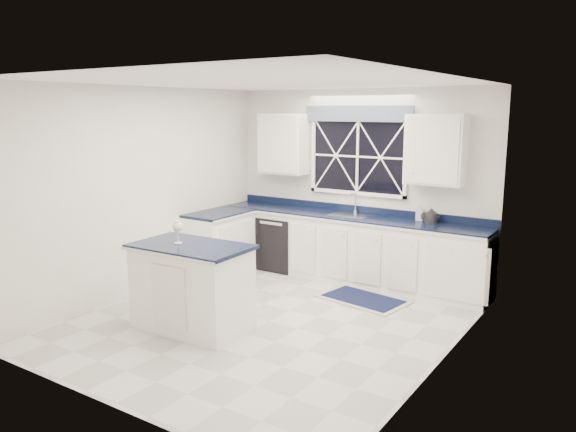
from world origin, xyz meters
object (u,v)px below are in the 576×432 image
Objects in this scene: faucet at (355,202)px; kettle at (431,216)px; island at (192,287)px; wine_glass at (178,228)px; soap_bottle at (420,213)px; dishwasher at (283,242)px.

faucet reaches higher than kettle.
island is 0.67m from wine_glass.
island is 3.24m from soap_bottle.
island is 5.16× the size of wine_glass.
faucet is 1.43× the size of soap_bottle.
wine_glass is at bearing -173.31° from island.
island reaches higher than dishwasher.
island is at bearing -119.45° from soap_bottle.
faucet is 2.89m from wine_glass.
wine_glass reaches higher than soap_bottle.
island is 3.26m from kettle.
wine_glass is at bearing -121.69° from soap_bottle.
faucet reaches higher than dishwasher.
kettle is at bearing -3.64° from faucet.
faucet is at bearing 75.83° from island.
faucet is 1.19× the size of wine_glass.
island is at bearing -119.53° from kettle.
faucet is 0.97m from soap_bottle.
dishwasher is 0.63× the size of island.
island is 4.73× the size of kettle.
wine_glass is 1.20× the size of soap_bottle.
soap_bottle is at bearing 158.24° from kettle.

